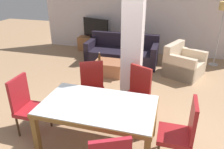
{
  "coord_description": "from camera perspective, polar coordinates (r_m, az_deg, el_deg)",
  "views": [
    {
      "loc": [
        0.95,
        -2.57,
        2.46
      ],
      "look_at": [
        0.0,
        0.75,
        0.89
      ],
      "focal_mm": 35.0,
      "sensor_mm": 36.0,
      "label": 1
    }
  ],
  "objects": [
    {
      "name": "dining_chair_far_right",
      "position": [
        4.0,
        6.35,
        -4.56
      ],
      "size": [
        0.61,
        0.61,
        1.0
      ],
      "rotation": [
        0.0,
        0.0,
        2.7
      ],
      "color": "maroon",
      "rests_on": "ground_plane"
    },
    {
      "name": "tv_stand",
      "position": [
        7.85,
        -4.16,
        7.95
      ],
      "size": [
        1.28,
        0.4,
        0.47
      ],
      "color": "#A6663B",
      "rests_on": "ground_plane"
    },
    {
      "name": "bottle",
      "position": [
        5.68,
        -3.3,
        4.14
      ],
      "size": [
        0.07,
        0.07,
        0.27
      ],
      "color": "#4C2D14",
      "rests_on": "coffee_table"
    },
    {
      "name": "dining_chair_far_left",
      "position": [
        4.18,
        -5.08,
        -3.17
      ],
      "size": [
        0.61,
        0.61,
        1.0
      ],
      "rotation": [
        0.0,
        0.0,
        -2.69
      ],
      "color": "maroon",
      "rests_on": "ground_plane"
    },
    {
      "name": "sofa",
      "position": [
        6.67,
        2.68,
        5.46
      ],
      "size": [
        2.11,
        0.91,
        0.85
      ],
      "rotation": [
        0.0,
        0.0,
        3.14
      ],
      "color": "black",
      "rests_on": "ground_plane"
    },
    {
      "name": "dining_table",
      "position": [
        3.31,
        -3.63,
        -9.82
      ],
      "size": [
        1.7,
        1.0,
        0.74
      ],
      "color": "brown",
      "rests_on": "ground_plane"
    },
    {
      "name": "armchair",
      "position": [
        6.12,
        18.01,
        2.46
      ],
      "size": [
        1.14,
        1.17,
        0.83
      ],
      "rotation": [
        0.0,
        0.0,
        4.29
      ],
      "color": "beige",
      "rests_on": "ground_plane"
    },
    {
      "name": "back_wall",
      "position": [
        7.49,
        8.81,
        15.68
      ],
      "size": [
        7.2,
        0.09,
        2.7
      ],
      "color": "silver",
      "rests_on": "ground_plane"
    },
    {
      "name": "dining_chair_head_left",
      "position": [
        3.89,
        -21.29,
        -7.17
      ],
      "size": [
        0.46,
        0.46,
        1.0
      ],
      "rotation": [
        0.0,
        0.0,
        -1.57
      ],
      "color": "maroon",
      "rests_on": "ground_plane"
    },
    {
      "name": "ground_plane",
      "position": [
        3.68,
        -3.37,
        -17.54
      ],
      "size": [
        18.0,
        18.0,
        0.0
      ],
      "primitive_type": "plane",
      "color": "tan"
    },
    {
      "name": "coffee_table",
      "position": [
        5.85,
        -0.68,
        1.72
      ],
      "size": [
        0.78,
        0.58,
        0.39
      ],
      "color": "#A86644",
      "rests_on": "ground_plane"
    },
    {
      "name": "divider_pillar",
      "position": [
        4.15,
        5.43,
        8.84
      ],
      "size": [
        0.37,
        0.35,
        2.7
      ],
      "color": "silver",
      "rests_on": "ground_plane"
    },
    {
      "name": "floor_lamp",
      "position": [
        6.92,
        27.16,
        14.15
      ],
      "size": [
        0.3,
        0.3,
        1.82
      ],
      "color": "#B7B7BC",
      "rests_on": "ground_plane"
    },
    {
      "name": "tv_screen",
      "position": [
        7.71,
        -4.29,
        11.94
      ],
      "size": [
        0.99,
        0.35,
        0.66
      ],
      "rotation": [
        0.0,
        0.0,
        2.84
      ],
      "color": "black",
      "rests_on": "tv_stand"
    },
    {
      "name": "dining_chair_head_right",
      "position": [
        3.22,
        17.73,
        -13.71
      ],
      "size": [
        0.46,
        0.46,
        1.0
      ],
      "rotation": [
        0.0,
        0.0,
        1.57
      ],
      "color": "maroon",
      "rests_on": "ground_plane"
    }
  ]
}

